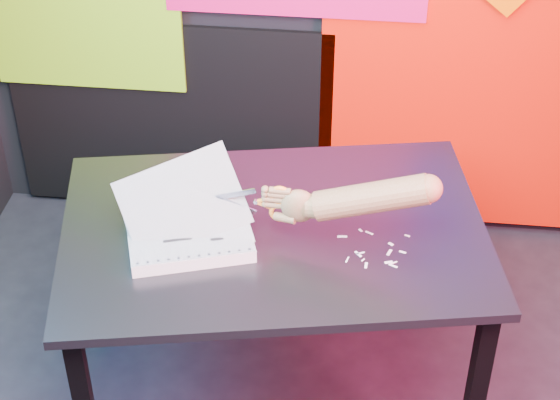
# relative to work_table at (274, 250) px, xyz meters

# --- Properties ---
(room) EXTENTS (3.01, 3.01, 2.71)m
(room) POSITION_rel_work_table_xyz_m (0.21, -0.46, 0.69)
(room) COLOR #25262D
(room) RESTS_ON ground
(backdrop) EXTENTS (2.88, 0.05, 2.08)m
(backdrop) POSITION_rel_work_table_xyz_m (0.27, 1.01, 0.29)
(backdrop) COLOR red
(backdrop) RESTS_ON ground
(work_table) EXTENTS (1.38, 1.05, 0.75)m
(work_table) POSITION_rel_work_table_xyz_m (0.00, 0.00, 0.00)
(work_table) COLOR black
(work_table) RESTS_ON ground
(printout_stack) EXTENTS (0.43, 0.35, 0.27)m
(printout_stack) POSITION_rel_work_table_xyz_m (-0.23, -0.09, 0.11)
(printout_stack) COLOR white
(printout_stack) RESTS_ON work_table
(scissors) EXTENTS (0.22, 0.02, 0.12)m
(scissors) POSITION_rel_work_table_xyz_m (0.01, -0.04, 0.21)
(scissors) COLOR #97A1B7
(scissors) RESTS_ON printout_stack
(hand_forearm) EXTENTS (0.48, 0.10, 0.20)m
(hand_forearm) POSITION_rel_work_table_xyz_m (0.24, -0.06, 0.26)
(hand_forearm) COLOR #846345
(hand_forearm) RESTS_ON work_table
(paper_clippings) EXTENTS (0.21, 0.17, 0.00)m
(paper_clippings) POSITION_rel_work_table_xyz_m (0.30, -0.07, 0.09)
(paper_clippings) COLOR silver
(paper_clippings) RESTS_ON work_table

